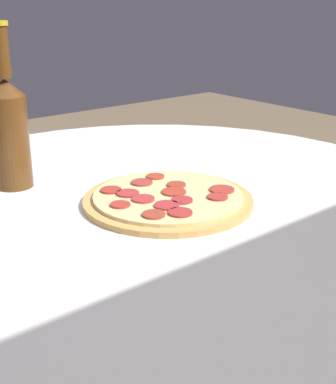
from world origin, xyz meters
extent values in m
cylinder|color=white|center=(0.00, 0.00, 0.39)|extent=(0.11, 0.11, 0.73)
cylinder|color=white|center=(0.00, 0.00, 0.77)|extent=(1.10, 1.10, 0.02)
cylinder|color=tan|center=(0.01, 0.05, 0.78)|extent=(0.29, 0.29, 0.01)
cylinder|color=beige|center=(0.01, 0.05, 0.79)|extent=(0.26, 0.26, 0.01)
cylinder|color=#B4342B|center=(0.10, 0.04, 0.80)|extent=(0.03, 0.03, 0.00)
cylinder|color=#AB312F|center=(0.05, 0.13, 0.80)|extent=(0.04, 0.04, 0.00)
cylinder|color=#AE362C|center=(-0.08, 0.10, 0.80)|extent=(0.04, 0.04, 0.00)
cylinder|color=#B53332|center=(0.05, 0.04, 0.80)|extent=(0.04, 0.04, 0.00)
cylinder|color=#AF3226|center=(0.07, -0.02, 0.80)|extent=(0.04, 0.04, 0.00)
cylinder|color=#B23234|center=(0.04, 0.09, 0.80)|extent=(0.04, 0.04, 0.00)
cylinder|color=#AC342D|center=(-0.05, 0.12, 0.80)|extent=(0.03, 0.03, 0.00)
cylinder|color=#A33D29|center=(0.08, 0.11, 0.80)|extent=(0.04, 0.04, 0.00)
cylinder|color=#A43A27|center=(-0.03, 0.03, 0.80)|extent=(0.03, 0.03, 0.00)
cylinder|color=#A43933|center=(0.01, -0.02, 0.80)|extent=(0.04, 0.04, 0.00)
cylinder|color=#B13926|center=(-0.03, -0.03, 0.80)|extent=(0.03, 0.03, 0.00)
cylinder|color=#B43234|center=(0.06, 0.01, 0.80)|extent=(0.04, 0.04, 0.00)
cylinder|color=#B03828|center=(-0.01, 0.05, 0.80)|extent=(0.04, 0.04, 0.00)
cylinder|color=#A63132|center=(0.01, 0.09, 0.80)|extent=(0.04, 0.04, 0.00)
cylinder|color=#563314|center=(0.17, -0.20, 0.86)|extent=(0.07, 0.07, 0.17)
cone|color=#563314|center=(0.17, -0.20, 0.96)|extent=(0.07, 0.07, 0.03)
cylinder|color=#563314|center=(0.17, -0.20, 1.02)|extent=(0.03, 0.03, 0.09)
camera|label=1|loc=(0.55, 0.71, 1.11)|focal=50.00mm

